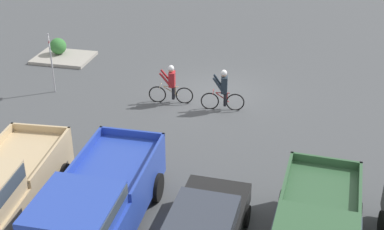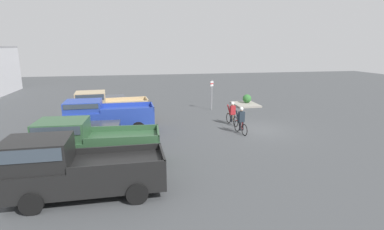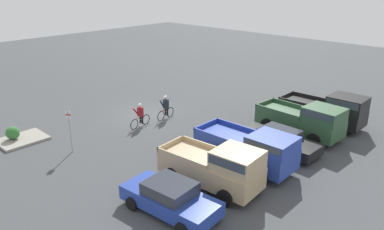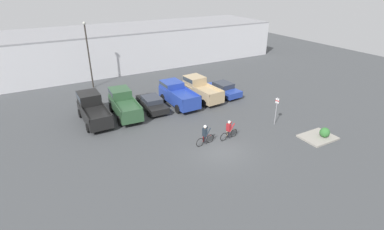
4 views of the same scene
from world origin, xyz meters
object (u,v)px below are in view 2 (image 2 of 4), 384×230
at_px(pickup_truck_2, 105,116).
at_px(cyclist_0, 232,113).
at_px(shrub, 247,99).
at_px(pickup_truck_3, 107,106).
at_px(pickup_truck_1, 90,142).
at_px(fire_lane_sign, 212,92).
at_px(pickup_truck_0, 72,167).
at_px(sedan_0, 100,135).
at_px(cyclist_1, 241,120).
at_px(sedan_1, 113,105).

height_order(pickup_truck_2, cyclist_0, pickup_truck_2).
distance_m(cyclist_0, shrub, 7.79).
distance_m(pickup_truck_3, shrub, 13.18).
height_order(pickup_truck_1, shrub, pickup_truck_1).
relative_size(fire_lane_sign, shrub, 3.23).
bearing_deg(pickup_truck_0, shrub, -39.55).
xyz_separation_m(pickup_truck_0, fire_lane_sign, (13.83, -8.92, 0.40)).
height_order(sedan_0, cyclist_1, cyclist_1).
height_order(cyclist_0, shrub, cyclist_0).
relative_size(pickup_truck_2, cyclist_1, 3.12).
height_order(sedan_1, cyclist_1, cyclist_1).
xyz_separation_m(pickup_truck_1, cyclist_1, (3.73, -8.61, -0.31)).
distance_m(pickup_truck_2, cyclist_0, 8.57).
relative_size(pickup_truck_1, sedan_0, 1.15).
relative_size(sedan_0, fire_lane_sign, 1.83).
bearing_deg(pickup_truck_2, sedan_0, 178.92).
bearing_deg(cyclist_0, pickup_truck_2, 92.14).
bearing_deg(pickup_truck_0, cyclist_0, -46.03).
distance_m(sedan_1, cyclist_1, 11.12).
distance_m(cyclist_1, fire_lane_sign, 7.31).
height_order(pickup_truck_1, pickup_truck_3, pickup_truck_3).
bearing_deg(pickup_truck_3, pickup_truck_2, -178.20).
bearing_deg(pickup_truck_1, cyclist_1, -66.57).
bearing_deg(pickup_truck_3, cyclist_0, -105.83).
relative_size(pickup_truck_1, pickup_truck_2, 1.01).
bearing_deg(cyclist_1, shrub, -23.72).
bearing_deg(shrub, sedan_0, 128.68).
bearing_deg(fire_lane_sign, cyclist_1, 179.70).
distance_m(fire_lane_sign, shrub, 4.37).
bearing_deg(fire_lane_sign, shrub, -66.57).
height_order(pickup_truck_0, sedan_1, pickup_truck_0).
xyz_separation_m(pickup_truck_1, shrub, (12.69, -12.55, -0.61)).
bearing_deg(sedan_1, cyclist_1, -132.03).
xyz_separation_m(pickup_truck_3, sedan_1, (2.83, -0.23, -0.44)).
relative_size(pickup_truck_1, sedan_1, 1.20).
distance_m(sedan_0, cyclist_0, 9.16).
bearing_deg(cyclist_0, pickup_truck_3, 74.17).
bearing_deg(sedan_0, pickup_truck_1, 176.79).
relative_size(pickup_truck_0, sedan_0, 1.16).
bearing_deg(cyclist_0, cyclist_1, 175.86).
bearing_deg(pickup_truck_2, cyclist_0, -87.86).
bearing_deg(pickup_truck_3, pickup_truck_0, 177.99).
bearing_deg(fire_lane_sign, pickup_truck_3, 107.35).
xyz_separation_m(pickup_truck_0, cyclist_0, (8.72, -9.04, -0.34)).
xyz_separation_m(pickup_truck_2, sedan_1, (5.60, -0.14, -0.40)).
bearing_deg(shrub, cyclist_0, 150.94).
xyz_separation_m(sedan_1, cyclist_0, (-5.28, -8.41, 0.10)).
distance_m(pickup_truck_3, fire_lane_sign, 8.94).
relative_size(cyclist_1, shrub, 2.16).
height_order(pickup_truck_1, pickup_truck_2, pickup_truck_1).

